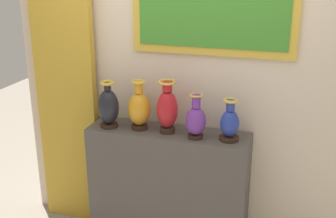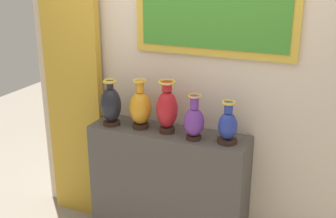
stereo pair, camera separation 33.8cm
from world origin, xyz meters
name	(u,v)px [view 1 (the left image)]	position (x,y,z in m)	size (l,w,h in m)	color
display_shelf	(168,188)	(0.00, 0.00, 0.52)	(1.31, 0.35, 1.03)	#4C4742
back_wall	(178,85)	(0.02, 0.23, 1.35)	(2.78, 0.14, 2.63)	beige
curtain_gold	(68,109)	(-0.97, 0.11, 1.08)	(0.55, 0.08, 2.15)	gold
vase_onyx	(108,107)	(-0.49, -0.05, 1.20)	(0.17, 0.17, 0.39)	#382319
vase_amber	(139,109)	(-0.24, -0.02, 1.20)	(0.18, 0.18, 0.40)	#382319
vase_crimson	(167,109)	(0.00, -0.02, 1.23)	(0.17, 0.17, 0.42)	#382319
vase_violet	(196,120)	(0.24, -0.06, 1.18)	(0.16, 0.16, 0.35)	#382319
vase_cobalt	(230,123)	(0.49, -0.03, 1.17)	(0.15, 0.15, 0.33)	#382319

